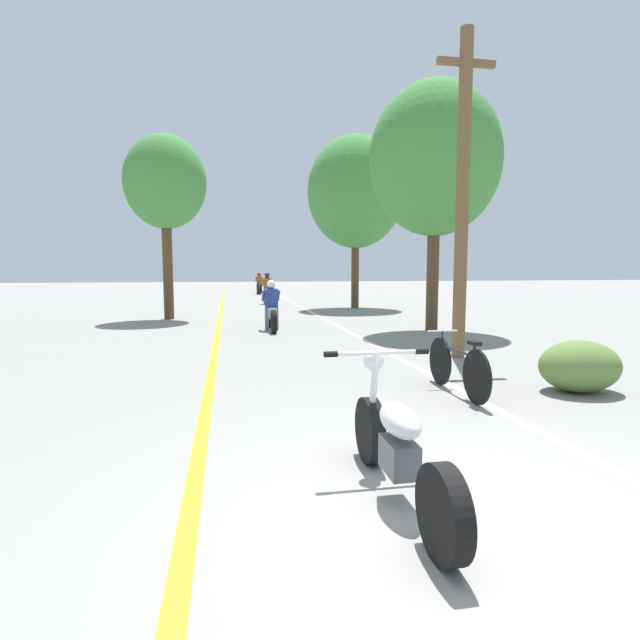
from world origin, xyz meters
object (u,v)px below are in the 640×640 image
Objects in this scene: motorcycle_foreground at (397,445)px; utility_pole at (463,193)px; motorcycle_rider_lead at (271,311)px; bicycle_parked at (457,367)px; motorcycle_rider_far at (259,286)px; roadside_tree_right_near at (435,160)px; motorcycle_rider_mid at (267,292)px; roadside_tree_left at (165,183)px; roadside_tree_right_far at (356,192)px.

utility_pole is at bearing 60.12° from motorcycle_foreground.
motorcycle_rider_lead is 1.11× the size of bicycle_parked.
roadside_tree_right_near is at bearing -80.56° from motorcycle_rider_far.
motorcycle_rider_mid is at bearing 107.96° from roadside_tree_right_near.
motorcycle_rider_far is 1.18× the size of bicycle_parked.
roadside_tree_right_near reaches higher than motorcycle_rider_lead.
roadside_tree_right_near reaches higher than roadside_tree_left.
motorcycle_rider_far is (0.84, 29.32, 0.14)m from motorcycle_foreground.
roadside_tree_right_near is at bearing -31.92° from roadside_tree_left.
utility_pole reaches higher than motorcycle_foreground.
roadside_tree_right_far is at bearing 76.53° from motorcycle_foreground.
roadside_tree_left is at bearing 148.08° from roadside_tree_right_near.
roadside_tree_left is 3.39× the size of bicycle_parked.
roadside_tree_right_far is at bearing 24.78° from roadside_tree_left.
motorcycle_rider_far is at bearing 95.32° from utility_pole.
roadside_tree_left reaches higher than motorcycle_rider_far.
motorcycle_rider_lead is at bearing -49.81° from roadside_tree_left.
bicycle_parked is at bearing -75.99° from motorcycle_rider_lead.
roadside_tree_right_near is 20.76m from motorcycle_rider_far.
utility_pole is 15.18m from motorcycle_rider_mid.
roadside_tree_right_near is at bearing -89.33° from roadside_tree_right_far.
utility_pole is 0.91× the size of roadside_tree_right_near.
motorcycle_rider_mid is 9.20m from motorcycle_rider_far.
motorcycle_rider_far is (0.87, 19.21, 0.02)m from motorcycle_rider_lead.
motorcycle_rider_lead is (3.07, -3.64, -3.87)m from roadside_tree_left.
roadside_tree_right_near is 1.09× the size of roadside_tree_left.
utility_pole is at bearing -80.67° from motorcycle_rider_mid.
roadside_tree_right_near is 10.90m from motorcycle_foreground.
motorcycle_rider_lead is at bearing -120.63° from roadside_tree_right_far.
roadside_tree_right_far is 6.25m from motorcycle_rider_mid.
motorcycle_foreground is 0.99× the size of motorcycle_rider_far.
utility_pole is 2.87× the size of motorcycle_foreground.
motorcycle_rider_mid is 17.39m from bicycle_parked.
motorcycle_foreground is 29.33m from motorcycle_rider_far.
utility_pole reaches higher than bicycle_parked.
motorcycle_rider_lead is (-4.12, -6.96, -4.27)m from roadside_tree_right_far.
roadside_tree_right_far is at bearing 85.03° from utility_pole.
utility_pole is 3.92m from bicycle_parked.
utility_pole is 10.51m from roadside_tree_left.
roadside_tree_right_near reaches higher than motorcycle_rider_far.
motorcycle_rider_far is at bearing 87.41° from motorcycle_rider_lead.
utility_pole is 0.83× the size of roadside_tree_right_far.
motorcycle_rider_lead is at bearing 104.01° from bicycle_parked.
roadside_tree_right_far is 9.14m from motorcycle_rider_lead.
roadside_tree_right_near reaches higher than motorcycle_foreground.
utility_pole is 2.85× the size of motorcycle_rider_far.
motorcycle_rider_far is at bearing 75.80° from roadside_tree_left.
utility_pole is 2.72× the size of motorcycle_rider_mid.
roadside_tree_right_near is 0.91× the size of roadside_tree_right_far.
roadside_tree_left is 8.33m from motorcycle_rider_mid.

